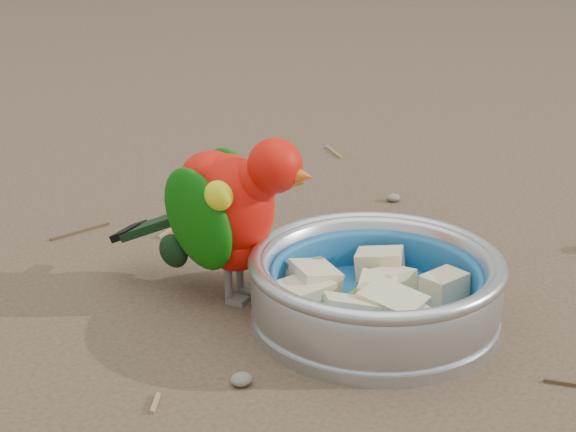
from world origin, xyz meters
TOP-DOWN VIEW (x-y plane):
  - ground at (0.00, 0.00)m, footprint 60.00×60.00m
  - food_bowl at (0.02, 0.03)m, footprint 0.21×0.21m
  - bowl_wall at (0.02, 0.03)m, footprint 0.21×0.21m
  - fruit_wedges at (0.02, 0.03)m, footprint 0.12×0.12m
  - lory_parrot at (-0.06, 0.14)m, footprint 0.17×0.20m
  - ground_debris at (-0.05, 0.03)m, footprint 0.90×0.80m

SIDE VIEW (x-z plane):
  - ground at x=0.00m, z-range 0.00..0.00m
  - ground_debris at x=-0.05m, z-range 0.00..0.01m
  - food_bowl at x=0.02m, z-range 0.00..0.02m
  - fruit_wedges at x=0.02m, z-range 0.02..0.05m
  - bowl_wall at x=0.02m, z-range 0.02..0.06m
  - lory_parrot at x=-0.06m, z-range 0.00..0.15m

